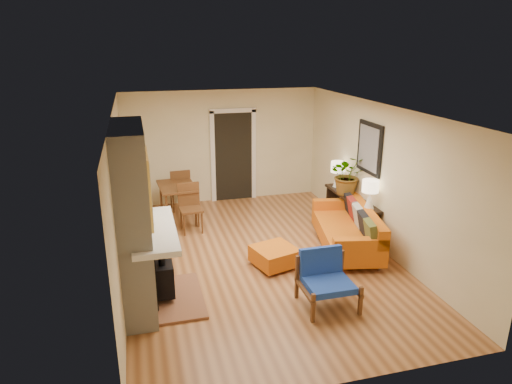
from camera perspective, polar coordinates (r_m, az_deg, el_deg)
The scene contains 10 objects.
room_shell at distance 10.25m, azimuth -0.24°, elevation 4.86°, with size 6.50×6.50×6.50m.
fireplace at distance 6.46m, azimuth -14.62°, elevation -3.87°, with size 1.09×1.68×2.60m.
sofa at distance 8.52m, azimuth 11.73°, elevation -4.54°, with size 1.31×2.24×0.83m.
ottoman at distance 7.74m, azimuth 2.34°, elevation -7.94°, with size 0.82×0.82×0.34m.
blue_chair at distance 6.70m, azimuth 8.66°, elevation -10.34°, with size 0.75×0.74×0.78m.
dining_table at distance 9.65m, azimuth -9.38°, elevation 0.01°, with size 0.83×1.80×0.96m.
console_table at distance 9.18m, azimuth 11.80°, elevation -1.46°, with size 0.34×1.85×0.72m.
lamp_near at distance 8.45m, azimuth 14.07°, elevation 0.14°, with size 0.30×0.30×0.54m.
lamp_far at distance 9.62m, azimuth 10.20°, elevation 2.59°, with size 0.30×0.30×0.54m.
houseplant at distance 9.17m, azimuth 11.44°, elevation 2.17°, with size 0.72×0.63×0.80m, color #1E5919.
Camera 1 is at (-1.92, -7.01, 3.60)m, focal length 32.00 mm.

